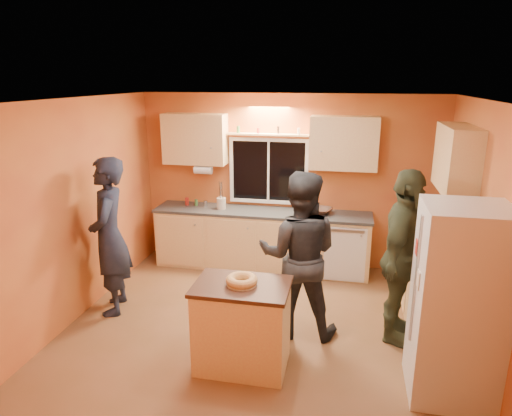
% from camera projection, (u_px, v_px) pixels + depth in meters
% --- Properties ---
extents(ground, '(4.50, 4.50, 0.00)m').
position_uv_depth(ground, '(263.00, 325.00, 5.38)').
color(ground, brown).
rests_on(ground, ground).
extents(room_shell, '(4.54, 4.04, 2.61)m').
position_uv_depth(room_shell, '(281.00, 185.00, 5.30)').
color(room_shell, '#CB7A34').
rests_on(room_shell, ground).
extents(back_counter, '(4.23, 0.62, 0.90)m').
position_uv_depth(back_counter, '(285.00, 241.00, 6.85)').
color(back_counter, tan).
rests_on(back_counter, ground).
extents(right_counter, '(0.62, 1.84, 0.90)m').
position_uv_depth(right_counter, '(434.00, 287.00, 5.35)').
color(right_counter, tan).
rests_on(right_counter, ground).
extents(refrigerator, '(0.72, 0.70, 1.80)m').
position_uv_depth(refrigerator, '(457.00, 304.00, 4.01)').
color(refrigerator, silver).
rests_on(refrigerator, ground).
extents(island, '(0.93, 0.63, 0.90)m').
position_uv_depth(island, '(242.00, 325.00, 4.52)').
color(island, tan).
rests_on(island, ground).
extents(bundt_pastry, '(0.31, 0.31, 0.09)m').
position_uv_depth(bundt_pastry, '(242.00, 280.00, 4.38)').
color(bundt_pastry, tan).
rests_on(bundt_pastry, island).
extents(person_left, '(0.67, 0.82, 1.94)m').
position_uv_depth(person_left, '(110.00, 237.00, 5.50)').
color(person_left, black).
rests_on(person_left, ground).
extents(person_center, '(0.94, 0.74, 1.88)m').
position_uv_depth(person_center, '(299.00, 255.00, 5.01)').
color(person_center, black).
rests_on(person_center, ground).
extents(person_right, '(0.78, 1.22, 1.93)m').
position_uv_depth(person_right, '(402.00, 258.00, 4.87)').
color(person_right, '#353A25').
rests_on(person_right, ground).
extents(mixing_bowl, '(0.40, 0.40, 0.08)m').
position_uv_depth(mixing_bowl, '(321.00, 211.00, 6.66)').
color(mixing_bowl, black).
rests_on(mixing_bowl, back_counter).
extents(utensil_crock, '(0.14, 0.14, 0.17)m').
position_uv_depth(utensil_crock, '(221.00, 203.00, 6.88)').
color(utensil_crock, beige).
rests_on(utensil_crock, back_counter).
extents(potted_plant, '(0.31, 0.29, 0.28)m').
position_uv_depth(potted_plant, '(441.00, 240.00, 5.18)').
color(potted_plant, gray).
rests_on(potted_plant, right_counter).
extents(red_box, '(0.19, 0.16, 0.07)m').
position_uv_depth(red_box, '(427.00, 228.00, 5.91)').
color(red_box, maroon).
rests_on(red_box, right_counter).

